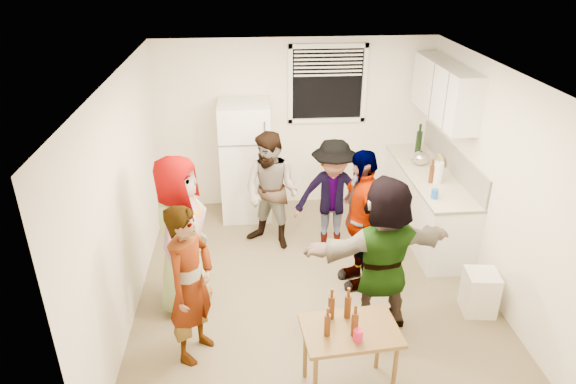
{
  "coord_description": "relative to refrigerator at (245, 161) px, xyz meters",
  "views": [
    {
      "loc": [
        -0.7,
        -4.92,
        3.65
      ],
      "look_at": [
        -0.28,
        0.2,
        1.15
      ],
      "focal_mm": 32.0,
      "sensor_mm": 36.0,
      "label": 1
    }
  ],
  "objects": [
    {
      "name": "room",
      "position": [
        0.75,
        -1.88,
        -0.85
      ],
      "size": [
        4.0,
        4.5,
        2.5
      ],
      "primitive_type": null,
      "color": "white",
      "rests_on": "ground"
    },
    {
      "name": "window",
      "position": [
        1.2,
        0.33,
        1.0
      ],
      "size": [
        1.12,
        0.1,
        1.06
      ],
      "primitive_type": null,
      "color": "white",
      "rests_on": "room"
    },
    {
      "name": "refrigerator",
      "position": [
        0.0,
        0.0,
        0.0
      ],
      "size": [
        0.7,
        0.7,
        1.7
      ],
      "primitive_type": "cube",
      "color": "white",
      "rests_on": "ground"
    },
    {
      "name": "counter_lower",
      "position": [
        2.45,
        -0.73,
        -0.42
      ],
      "size": [
        0.6,
        2.2,
        0.86
      ],
      "primitive_type": "cube",
      "color": "white",
      "rests_on": "ground"
    },
    {
      "name": "countertop",
      "position": [
        2.45,
        -0.73,
        0.03
      ],
      "size": [
        0.64,
        2.22,
        0.04
      ],
      "primitive_type": "cube",
      "color": "beige",
      "rests_on": "counter_lower"
    },
    {
      "name": "backsplash",
      "position": [
        2.74,
        -0.73,
        0.23
      ],
      "size": [
        0.03,
        2.2,
        0.36
      ],
      "primitive_type": "cube",
      "color": "beige",
      "rests_on": "countertop"
    },
    {
      "name": "upper_cabinets",
      "position": [
        2.58,
        -0.53,
        1.1
      ],
      "size": [
        0.34,
        1.6,
        0.7
      ],
      "primitive_type": "cube",
      "color": "white",
      "rests_on": "room"
    },
    {
      "name": "kettle",
      "position": [
        2.4,
        -0.45,
        0.05
      ],
      "size": [
        0.31,
        0.29,
        0.21
      ],
      "primitive_type": null,
      "rotation": [
        0.0,
        0.0,
        0.38
      ],
      "color": "silver",
      "rests_on": "countertop"
    },
    {
      "name": "paper_towel",
      "position": [
        2.43,
        -1.04,
        0.05
      ],
      "size": [
        0.13,
        0.13,
        0.28
      ],
      "primitive_type": "cylinder",
      "color": "white",
      "rests_on": "countertop"
    },
    {
      "name": "wine_bottle",
      "position": [
        2.5,
        -0.02,
        0.05
      ],
      "size": [
        0.08,
        0.08,
        0.33
      ],
      "primitive_type": "cylinder",
      "color": "black",
      "rests_on": "countertop"
    },
    {
      "name": "beer_bottle_counter",
      "position": [
        2.35,
        -1.04,
        0.05
      ],
      "size": [
        0.06,
        0.06,
        0.23
      ],
      "primitive_type": "cylinder",
      "color": "#47230C",
      "rests_on": "countertop"
    },
    {
      "name": "blue_cup",
      "position": [
        2.25,
        -1.48,
        0.05
      ],
      "size": [
        0.08,
        0.08,
        0.11
      ],
      "primitive_type": "cylinder",
      "color": "blue",
      "rests_on": "countertop"
    },
    {
      "name": "picture_frame",
      "position": [
        2.67,
        -0.51,
        0.12
      ],
      "size": [
        0.02,
        0.17,
        0.14
      ],
      "primitive_type": "cube",
      "color": "#F0CD58",
      "rests_on": "countertop"
    },
    {
      "name": "trash_bin",
      "position": [
        2.49,
        -2.47,
        -0.6
      ],
      "size": [
        0.37,
        0.37,
        0.49
      ],
      "primitive_type": "cube",
      "rotation": [
        0.0,
        0.0,
        -0.12
      ],
      "color": "white",
      "rests_on": "ground"
    },
    {
      "name": "beer_bottle_table",
      "position": [
        0.65,
        -3.5,
        -0.16
      ],
      "size": [
        0.05,
        0.05,
        0.21
      ],
      "primitive_type": "cylinder",
      "color": "#47230C",
      "rests_on": "serving_table"
    },
    {
      "name": "red_cup",
      "position": [
        0.89,
        -3.58,
        -0.16
      ],
      "size": [
        0.08,
        0.08,
        0.11
      ],
      "primitive_type": "cylinder",
      "color": "#BC163D",
      "rests_on": "serving_table"
    },
    {
      "name": "guest_grey",
      "position": [
        -0.69,
        -2.07,
        -0.85
      ],
      "size": [
        1.92,
        1.23,
        0.56
      ],
      "primitive_type": "imported",
      "rotation": [
        0.0,
        0.0,
        1.35
      ],
      "color": "gray",
      "rests_on": "ground"
    },
    {
      "name": "guest_stripe",
      "position": [
        -0.53,
        -2.85,
        -0.85
      ],
      "size": [
        1.7,
        1.27,
        0.39
      ],
      "primitive_type": "imported",
      "rotation": [
        0.0,
        0.0,
        1.09
      ],
      "color": "#141933",
      "rests_on": "ground"
    },
    {
      "name": "guest_back_left",
      "position": [
        0.32,
        -0.9,
        -0.85
      ],
      "size": [
        1.47,
        1.74,
        0.6
      ],
      "primitive_type": "imported",
      "rotation": [
        0.0,
        0.0,
        -0.55
      ],
      "color": "brown",
      "rests_on": "ground"
    },
    {
      "name": "guest_back_right",
      "position": [
        1.09,
        -1.04,
        -0.85
      ],
      "size": [
        1.08,
        1.58,
        0.56
      ],
      "primitive_type": "imported",
      "rotation": [
        0.0,
        0.0,
        -0.07
      ],
      "color": "#3E3E43",
      "rests_on": "ground"
    },
    {
      "name": "guest_black",
      "position": [
        1.28,
        -1.83,
        -0.85
      ],
      "size": [
        1.82,
        1.22,
        0.41
      ],
      "primitive_type": "imported",
      "rotation": [
        0.0,
        0.0,
        -1.43
      ],
      "color": "black",
      "rests_on": "ground"
    },
    {
      "name": "guest_orange",
      "position": [
        1.36,
        -2.57,
        -0.85
      ],
      "size": [
        1.83,
        1.93,
        0.5
      ],
      "primitive_type": "imported",
      "rotation": [
        0.0,
        0.0,
        3.31
      ],
      "color": "#DB9153",
      "rests_on": "ground"
    }
  ]
}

